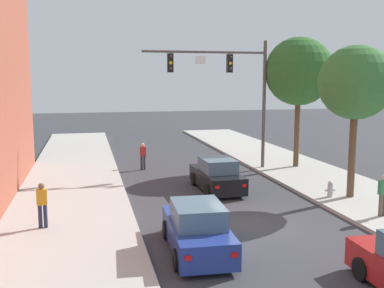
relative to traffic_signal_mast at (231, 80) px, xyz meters
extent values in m
plane|color=#38383D|center=(-2.49, -9.86, -5.38)|extent=(120.00, 120.00, 0.00)
cube|color=#B2AFA8|center=(-8.99, -9.86, -5.30)|extent=(5.00, 60.00, 0.15)
cylinder|color=#514C47|center=(2.11, 0.01, -1.48)|extent=(0.20, 0.20, 7.50)
cylinder|color=#514C47|center=(-1.51, 0.01, 1.57)|extent=(7.24, 0.14, 0.14)
cube|color=black|center=(-0.07, 0.01, 0.95)|extent=(0.32, 0.28, 1.05)
sphere|color=#2D2823|center=(-0.07, -0.14, 1.28)|extent=(0.18, 0.18, 0.18)
sphere|color=yellow|center=(-0.07, -0.14, 0.95)|extent=(0.18, 0.18, 0.18)
sphere|color=#2D2823|center=(-0.07, -0.14, 0.62)|extent=(0.18, 0.18, 0.18)
cube|color=black|center=(-3.54, 0.01, 0.95)|extent=(0.32, 0.28, 1.05)
sphere|color=#2D2823|center=(-3.54, -0.14, 1.28)|extent=(0.18, 0.18, 0.18)
sphere|color=yellow|center=(-3.54, -0.14, 0.95)|extent=(0.18, 0.18, 0.18)
sphere|color=#2D2823|center=(-3.54, -0.14, 0.62)|extent=(0.18, 0.18, 0.18)
cube|color=white|center=(-1.80, -0.01, 1.12)|extent=(0.60, 0.03, 0.44)
cube|color=black|center=(-2.06, -4.27, -4.82)|extent=(1.79, 4.23, 0.80)
cube|color=slate|center=(-2.05, -4.42, -4.10)|extent=(1.54, 2.03, 0.64)
cylinder|color=black|center=(-2.89, -2.98, -5.06)|extent=(0.23, 0.64, 0.64)
cylinder|color=black|center=(-1.28, -2.95, -5.06)|extent=(0.23, 0.64, 0.64)
cylinder|color=black|center=(-2.84, -5.58, -5.06)|extent=(0.23, 0.64, 0.64)
cylinder|color=black|center=(-1.22, -5.55, -5.06)|extent=(0.23, 0.64, 0.64)
cube|color=red|center=(-2.65, -6.40, -4.70)|extent=(0.20, 0.04, 0.14)
cube|color=red|center=(-1.38, -6.37, -4.70)|extent=(0.20, 0.04, 0.14)
cube|color=navy|center=(-4.91, -11.76, -4.82)|extent=(1.92, 4.28, 0.80)
cube|color=slate|center=(-4.92, -11.91, -4.10)|extent=(1.60, 2.08, 0.64)
cylinder|color=black|center=(-5.65, -10.42, -5.06)|extent=(0.25, 0.65, 0.64)
cylinder|color=black|center=(-4.03, -10.50, -5.06)|extent=(0.25, 0.65, 0.64)
cylinder|color=black|center=(-5.78, -13.02, -5.06)|extent=(0.25, 0.65, 0.64)
cylinder|color=black|center=(-4.17, -13.10, -5.06)|extent=(0.25, 0.65, 0.64)
cube|color=red|center=(-5.66, -13.84, -4.70)|extent=(0.20, 0.05, 0.14)
cube|color=red|center=(-4.39, -13.91, -4.70)|extent=(0.20, 0.05, 0.14)
cylinder|color=black|center=(-1.06, -14.81, -5.06)|extent=(0.24, 0.65, 0.64)
cylinder|color=#232847|center=(-9.92, -8.71, -4.80)|extent=(0.14, 0.14, 0.85)
cylinder|color=#232847|center=(-9.74, -8.71, -4.80)|extent=(0.14, 0.14, 0.85)
cube|color=orange|center=(-9.83, -8.71, -4.10)|extent=(0.36, 0.22, 0.56)
sphere|color=brown|center=(-9.83, -8.71, -3.70)|extent=(0.22, 0.22, 0.22)
cylinder|color=#333338|center=(-5.07, 1.53, -4.95)|extent=(0.14, 0.14, 0.85)
cylinder|color=#333338|center=(-4.89, 1.53, -4.95)|extent=(0.14, 0.14, 0.85)
cube|color=#B72D2D|center=(-4.98, 1.53, -4.25)|extent=(0.36, 0.22, 0.56)
sphere|color=beige|center=(-4.98, 1.53, -3.85)|extent=(0.22, 0.22, 0.22)
cylinder|color=brown|center=(2.80, -10.27, -4.80)|extent=(0.14, 0.14, 0.85)
cylinder|color=brown|center=(2.98, -10.27, -4.80)|extent=(0.14, 0.14, 0.85)
cube|color=#337F47|center=(2.89, -10.27, -4.10)|extent=(0.36, 0.22, 0.56)
sphere|color=beige|center=(2.89, -10.27, -3.70)|extent=(0.22, 0.22, 0.22)
cylinder|color=#B2B2B7|center=(2.43, -7.21, -4.95)|extent=(0.24, 0.24, 0.55)
sphere|color=#B2B2B7|center=(2.43, -7.21, -4.62)|extent=(0.22, 0.22, 0.22)
cylinder|color=#B2B2B7|center=(2.25, -7.21, -4.93)|extent=(0.12, 0.09, 0.09)
cylinder|color=#B2B2B7|center=(2.61, -7.21, -4.93)|extent=(0.12, 0.09, 0.09)
cylinder|color=brown|center=(3.33, -7.39, -3.27)|extent=(0.32, 0.32, 3.91)
sphere|color=#387033|center=(3.33, -7.39, -0.10)|extent=(3.26, 3.26, 3.26)
cylinder|color=brown|center=(4.18, -0.23, -3.12)|extent=(0.32, 0.32, 4.22)
sphere|color=#2D6028|center=(4.18, -0.23, 0.51)|extent=(4.05, 4.05, 4.05)
camera|label=1|loc=(-8.18, -24.96, 0.05)|focal=41.88mm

